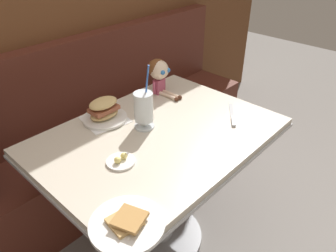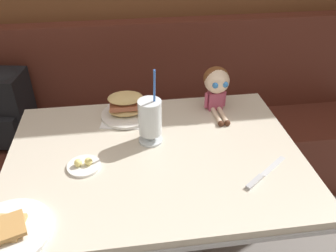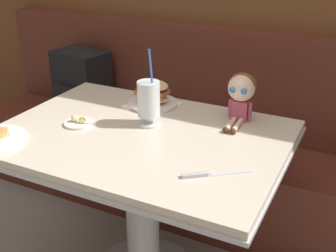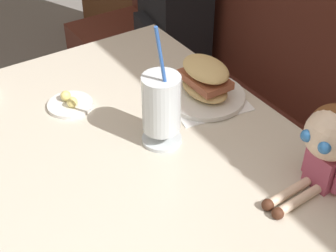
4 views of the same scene
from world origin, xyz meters
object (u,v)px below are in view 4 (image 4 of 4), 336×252
at_px(backpack, 173,13).
at_px(milkshake_glass, 161,107).
at_px(sandwich_plate, 205,84).
at_px(butter_saucer, 70,103).
at_px(seated_doll, 330,138).

bearing_deg(backpack, milkshake_glass, -35.32).
distance_m(milkshake_glass, sandwich_plate, 0.22).
relative_size(sandwich_plate, butter_saucer, 1.94).
height_order(sandwich_plate, backpack, sandwich_plate).
xyz_separation_m(milkshake_glass, backpack, (-0.73, 0.52, -0.18)).
bearing_deg(seated_doll, butter_saucer, -149.64).
bearing_deg(seated_doll, backpack, 163.26).
bearing_deg(sandwich_plate, seated_doll, 1.81).
xyz_separation_m(seated_doll, backpack, (-1.04, 0.31, -0.21)).
distance_m(sandwich_plate, seated_doll, 0.41).
distance_m(butter_saucer, backpack, 0.81).
bearing_deg(backpack, seated_doll, -16.74).
relative_size(sandwich_plate, seated_doll, 1.06).
xyz_separation_m(sandwich_plate, backpack, (-0.64, 0.33, -0.13)).
bearing_deg(butter_saucer, sandwich_plate, 62.51).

